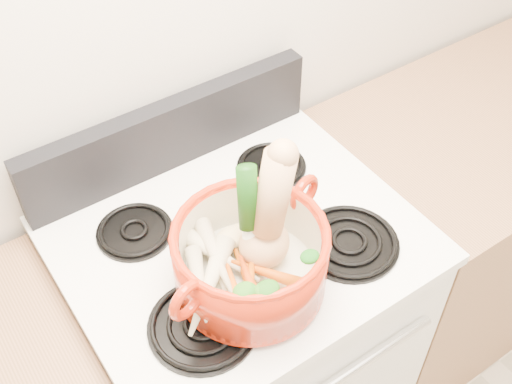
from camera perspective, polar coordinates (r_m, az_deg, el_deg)
wall_back at (r=1.46m, az=-9.60°, el=13.93°), size 3.50×0.02×2.60m
stove_body at (r=1.85m, az=-1.25°, el=-13.75°), size 0.76×0.65×0.92m
cooktop at (r=1.46m, az=-1.54°, el=-4.28°), size 0.78×0.67×0.03m
control_backsplash at (r=1.58m, az=-7.63°, el=5.14°), size 0.76×0.05×0.18m
counter_right at (r=2.38m, az=20.74°, el=-0.36°), size 1.36×0.65×0.90m
burner_front_left at (r=1.31m, az=-4.74°, el=-11.66°), size 0.22×0.22×0.02m
burner_front_right at (r=1.44m, az=8.30°, el=-4.39°), size 0.22×0.22×0.02m
burner_back_left at (r=1.48m, az=-10.76°, el=-3.37°), size 0.17×0.17×0.02m
burner_back_right at (r=1.60m, az=1.38°, el=2.40°), size 0.17×0.17×0.02m
dutch_oven at (r=1.29m, az=-0.50°, el=-5.97°), size 0.38×0.38×0.15m
pot_handle_left at (r=1.17m, az=-6.13°, el=-9.52°), size 0.09×0.04×0.09m
pot_handle_right at (r=1.34m, az=4.31°, el=-0.06°), size 0.09×0.04×0.09m
squash at (r=1.24m, az=0.78°, el=-1.96°), size 0.19×0.15×0.30m
leek at (r=1.24m, az=-0.40°, el=-2.44°), size 0.07×0.09×0.27m
ginger at (r=1.35m, az=-2.35°, el=-4.28°), size 0.09×0.08×0.04m
parsnip_0 at (r=1.32m, az=-3.52°, el=-6.29°), size 0.09×0.21×0.06m
parsnip_1 at (r=1.27m, az=-4.24°, el=-8.22°), size 0.20×0.17×0.06m
parsnip_2 at (r=1.31m, az=-3.20°, el=-5.60°), size 0.12×0.19×0.06m
parsnip_3 at (r=1.27m, az=-5.05°, el=-8.10°), size 0.09×0.17×0.05m
parsnip_4 at (r=1.29m, az=-3.50°, el=-5.85°), size 0.07×0.19×0.05m
carrot_0 at (r=1.28m, az=-0.48°, el=-8.32°), size 0.08×0.19×0.05m
carrot_1 at (r=1.26m, az=-1.82°, el=-9.12°), size 0.08×0.16×0.05m
carrot_2 at (r=1.29m, az=1.12°, el=-7.33°), size 0.12×0.15×0.04m
carrot_3 at (r=1.26m, az=-0.62°, el=-8.43°), size 0.12×0.14×0.05m
carrot_4 at (r=1.26m, az=-0.43°, el=-8.38°), size 0.07×0.15×0.04m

